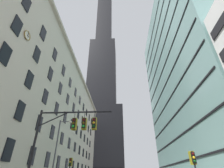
# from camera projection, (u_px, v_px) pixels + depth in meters

# --- Properties ---
(station_building) EXTENTS (14.80, 68.52, 28.45)m
(station_building) POSITION_uv_depth(u_px,v_px,m) (44.00, 118.00, 39.63)
(station_building) COLOR beige
(station_building) RESTS_ON ground
(dark_skyscraper) EXTENTS (26.23, 26.23, 179.35)m
(dark_skyscraper) POSITION_uv_depth(u_px,v_px,m) (102.00, 90.00, 109.53)
(dark_skyscraper) COLOR black
(dark_skyscraper) RESTS_ON ground
(glass_office_midrise) EXTENTS (16.52, 37.65, 45.57)m
(glass_office_midrise) POSITION_uv_depth(u_px,v_px,m) (198.00, 74.00, 38.57)
(glass_office_midrise) COLOR gray
(glass_office_midrise) RESTS_ON ground
(traffic_signal_mast) EXTENTS (6.71, 0.63, 6.83)m
(traffic_signal_mast) POSITION_uv_depth(u_px,v_px,m) (70.00, 130.00, 14.23)
(traffic_signal_mast) COLOR black
(traffic_signal_mast) RESTS_ON sidewalk_left
(traffic_light_near_right) EXTENTS (0.40, 0.63, 3.33)m
(traffic_light_near_right) POSITION_uv_depth(u_px,v_px,m) (193.00, 160.00, 13.58)
(traffic_light_near_right) COLOR black
(traffic_light_near_right) RESTS_ON sidewalk_right
(traffic_light_far_left) EXTENTS (0.40, 0.63, 3.79)m
(traffic_light_far_left) POSITION_uv_depth(u_px,v_px,m) (70.00, 164.00, 22.25)
(traffic_light_far_left) COLOR black
(traffic_light_far_left) RESTS_ON sidewalk_left
(street_lamppost) EXTENTS (1.85, 0.32, 8.28)m
(street_lamppost) POSITION_uv_depth(u_px,v_px,m) (58.00, 147.00, 20.91)
(street_lamppost) COLOR #47474C
(street_lamppost) RESTS_ON sidewalk_left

